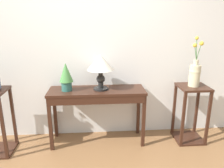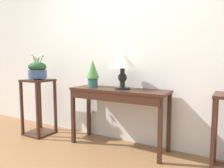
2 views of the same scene
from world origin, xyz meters
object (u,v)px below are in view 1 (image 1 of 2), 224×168
at_px(flower_vase_tall_right, 195,72).
at_px(table_lamp, 101,65).
at_px(console_table, 97,98).
at_px(potted_plant_on_console, 66,76).
at_px(pedestal_stand_right, 190,113).

bearing_deg(flower_vase_tall_right, table_lamp, 177.66).
bearing_deg(table_lamp, flower_vase_tall_right, -2.34).
height_order(console_table, flower_vase_tall_right, flower_vase_tall_right).
relative_size(potted_plant_on_console, flower_vase_tall_right, 0.56).
xyz_separation_m(table_lamp, flower_vase_tall_right, (1.27, -0.05, -0.11)).
height_order(potted_plant_on_console, pedestal_stand_right, potted_plant_on_console).
bearing_deg(pedestal_stand_right, console_table, 178.89).
distance_m(table_lamp, potted_plant_on_console, 0.47).
bearing_deg(pedestal_stand_right, flower_vase_tall_right, -113.55).
xyz_separation_m(console_table, table_lamp, (0.05, 0.02, 0.45)).
relative_size(console_table, flower_vase_tall_right, 1.93).
xyz_separation_m(potted_plant_on_console, flower_vase_tall_right, (1.73, -0.04, 0.02)).
height_order(console_table, table_lamp, table_lamp).
xyz_separation_m(potted_plant_on_console, pedestal_stand_right, (1.73, -0.04, -0.58)).
xyz_separation_m(table_lamp, potted_plant_on_console, (-0.46, -0.01, -0.13)).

